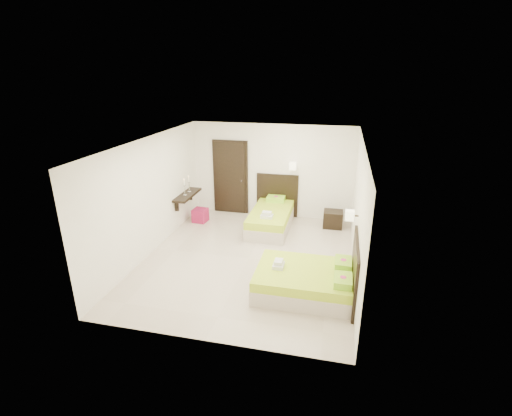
% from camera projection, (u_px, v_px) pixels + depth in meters
% --- Properties ---
extents(floor, '(5.50, 5.50, 0.00)m').
position_uv_depth(floor, '(249.00, 258.00, 8.25)').
color(floor, beige).
rests_on(floor, ground).
extents(bed_single, '(1.18, 1.96, 1.62)m').
position_uv_depth(bed_single, '(271.00, 217.00, 9.80)').
color(bed_single, beige).
rests_on(bed_single, ground).
extents(bed_double, '(1.81, 1.54, 1.50)m').
position_uv_depth(bed_double, '(309.00, 280.00, 6.89)').
color(bed_double, beige).
rests_on(bed_double, ground).
extents(nightstand, '(0.51, 0.45, 0.45)m').
position_uv_depth(nightstand, '(333.00, 219.00, 9.84)').
color(nightstand, black).
rests_on(nightstand, ground).
extents(ottoman, '(0.39, 0.39, 0.37)m').
position_uv_depth(ottoman, '(200.00, 215.00, 10.21)').
color(ottoman, maroon).
rests_on(ottoman, ground).
extents(door, '(1.02, 0.15, 2.14)m').
position_uv_depth(door, '(231.00, 178.00, 10.60)').
color(door, black).
rests_on(door, ground).
extents(console_shelf, '(0.35, 1.20, 0.78)m').
position_uv_depth(console_shelf, '(187.00, 195.00, 9.86)').
color(console_shelf, black).
rests_on(console_shelf, ground).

